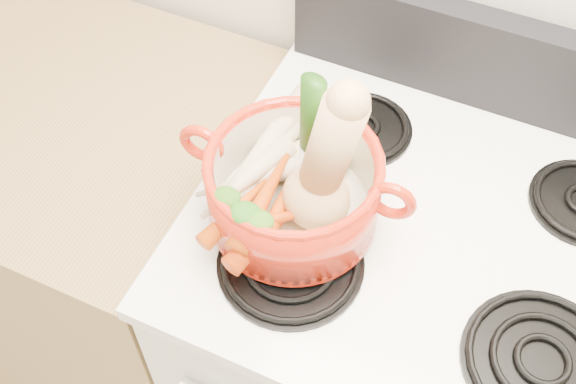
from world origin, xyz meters
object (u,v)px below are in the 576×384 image
at_px(stove_body, 403,359).
at_px(squash, 318,160).
at_px(dutch_oven, 294,190).
at_px(leek, 312,142).

relative_size(stove_body, squash, 3.49).
xyz_separation_m(dutch_oven, leek, (0.02, 0.02, 0.09)).
bearing_deg(stove_body, leek, -163.78).
bearing_deg(squash, dutch_oven, -172.40).
xyz_separation_m(dutch_oven, squash, (0.04, -0.01, 0.09)).
bearing_deg(dutch_oven, squash, -10.89).
height_order(dutch_oven, leek, leek).
relative_size(squash, leek, 1.03).
relative_size(stove_body, dutch_oven, 3.54).
height_order(squash, leek, squash).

